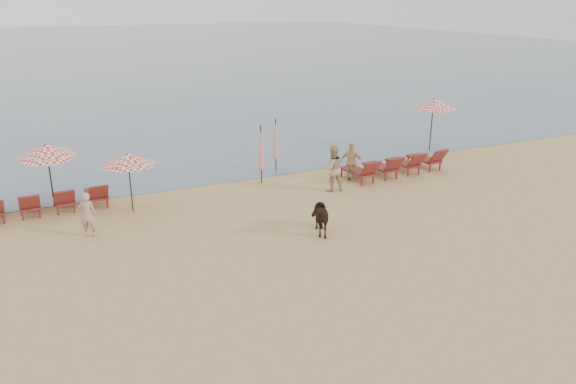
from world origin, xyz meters
The scene contains 13 objects.
ground centered at (0.00, 0.00, 0.00)m, with size 120.00×120.00×0.00m, color tan.
sea centered at (0.00, 80.00, 0.00)m, with size 160.00×140.00×0.06m, color #51606B.
lounger_cluster_left centered at (-7.41, 9.43, 0.45)m, with size 4.15×1.87×0.65m.
lounger_cluster_right centered at (6.49, 7.92, 0.50)m, with size 4.66×2.33×0.71m.
umbrella_open_left_a centered at (-4.64, 8.31, 1.95)m, with size 1.91×1.91×2.17m.
umbrella_open_left_b centered at (-7.17, 10.00, 2.14)m, with size 1.94×1.97×2.47m.
umbrella_open_right centered at (10.44, 10.60, 2.37)m, with size 2.16×2.16×2.63m.
umbrella_closed_left centered at (0.82, 9.37, 1.50)m, with size 0.30×0.30×2.45m.
umbrella_closed_right centered at (2.06, 10.71, 1.46)m, with size 0.29×0.29×2.37m.
cow centered at (0.47, 3.75, 0.63)m, with size 0.68×1.48×1.25m, color black.
beachgoer_left centered at (-6.30, 6.63, 0.75)m, with size 0.54×0.36×1.49m, color tan.
beachgoer_right_a centered at (2.99, 7.28, 0.92)m, with size 0.90×0.70×1.84m, color tan.
beachgoer_right_b centered at (4.35, 8.08, 0.81)m, with size 0.95×0.40×1.62m, color tan.
Camera 1 is at (-7.51, -11.17, 7.33)m, focal length 35.00 mm.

